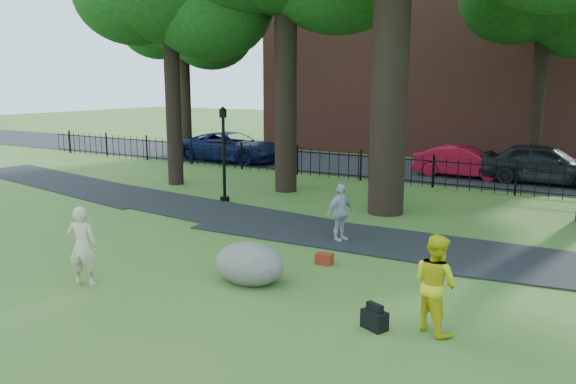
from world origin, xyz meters
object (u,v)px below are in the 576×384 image
Objects in this scene: boulder at (249,261)px; red_sedan at (464,162)px; lamppost at (224,155)px; man at (435,283)px; woman at (82,246)px.

boulder is 15.18m from red_sedan.
boulder is at bearing -69.83° from lamppost.
lamppost reaches higher than man.
woman is 6.79m from man.
woman reaches higher than red_sedan.
woman is 3.32m from boulder.
lamppost is 10.84m from red_sedan.
woman is 1.09× the size of boulder.
red_sedan is at bearing 87.79° from boulder.
boulder is at bearing -171.33° from woman.
red_sedan is at bearing -48.77° from man.
boulder is 8.03m from lamppost.
woman is 0.99× the size of man.
woman is 8.28m from lamppost.
lamppost is (-5.18, 6.03, 1.14)m from boulder.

